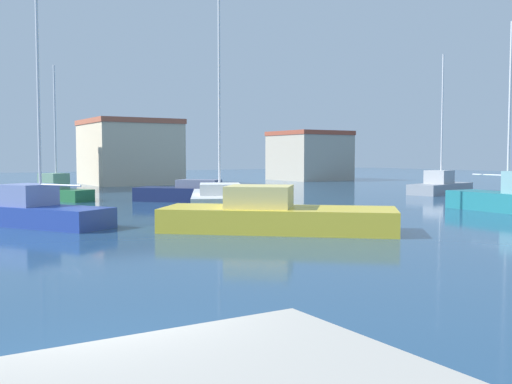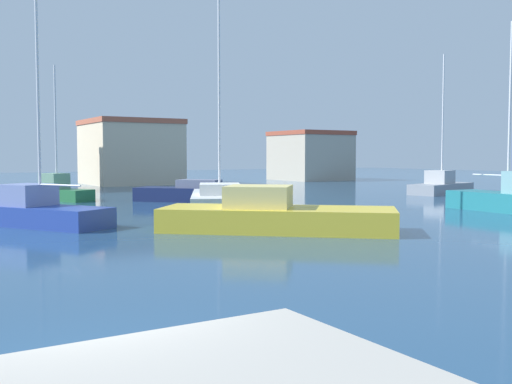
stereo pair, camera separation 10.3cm
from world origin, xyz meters
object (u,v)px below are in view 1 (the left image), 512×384
Objects in this scene: sailboat_teal_behind_lamppost at (510,198)px; motorboat_navy_mid_harbor at (189,193)px; sailboat_blue_far_right at (38,211)px; sailboat_green_far_left at (56,191)px; sailboat_white_distant_north at (220,200)px; sailboat_grey_inner_mooring at (440,185)px; motorboat_yellow_distant_east at (276,216)px.

sailboat_teal_behind_lamppost is 18.82m from motorboat_navy_mid_harbor.
motorboat_navy_mid_harbor is (10.94, 8.63, -0.11)m from sailboat_blue_far_right.
sailboat_teal_behind_lamppost reaches higher than sailboat_green_far_left.
sailboat_blue_far_right is at bearing 163.78° from sailboat_teal_behind_lamppost.
sailboat_teal_behind_lamppost is at bearing -32.67° from sailboat_white_distant_north.
sailboat_blue_far_right is at bearing -169.82° from sailboat_white_distant_north.
sailboat_green_far_left is at bearing 114.77° from sailboat_white_distant_north.
sailboat_grey_inner_mooring is at bearing -9.01° from motorboat_navy_mid_harbor.
sailboat_teal_behind_lamppost is 1.12× the size of sailboat_green_far_left.
motorboat_yellow_distant_east is at bearing -103.33° from sailboat_white_distant_north.
sailboat_green_far_left reaches higher than motorboat_navy_mid_harbor.
sailboat_green_far_left is at bearing 100.04° from motorboat_yellow_distant_east.
sailboat_blue_far_right is 31.15m from sailboat_grey_inner_mooring.
sailboat_green_far_left is at bearing 74.30° from sailboat_blue_far_right.
motorboat_yellow_distant_east is at bearing -179.40° from sailboat_teal_behind_lamppost.
sailboat_teal_behind_lamppost is (-8.48, -11.96, 0.07)m from sailboat_grey_inner_mooring.
sailboat_grey_inner_mooring is at bearing 54.67° from sailboat_teal_behind_lamppost.
motorboat_yellow_distant_east is at bearing -102.73° from motorboat_navy_mid_harbor.
motorboat_yellow_distant_east is 8.54m from sailboat_white_distant_north.
sailboat_green_far_left is (-7.06, 5.17, 0.11)m from motorboat_navy_mid_harbor.
sailboat_white_distant_north is 13.33m from sailboat_green_far_left.
sailboat_blue_far_right is at bearing -141.72° from motorboat_navy_mid_harbor.
motorboat_navy_mid_harbor is 7.09m from sailboat_white_distant_north.
sailboat_grey_inner_mooring is 1.08× the size of sailboat_teal_behind_lamppost.
sailboat_blue_far_right is at bearing -105.70° from sailboat_green_far_left.
sailboat_teal_behind_lamppost is at bearing -125.33° from sailboat_grey_inner_mooring.
sailboat_grey_inner_mooring is at bearing 10.18° from sailboat_white_distant_north.
sailboat_blue_far_right is 9.99m from motorboat_yellow_distant_east.
sailboat_grey_inner_mooring is 1.67× the size of motorboat_navy_mid_harbor.
motorboat_navy_mid_harbor is (-11.25, 15.09, -0.16)m from sailboat_teal_behind_lamppost.
sailboat_white_distant_north reaches higher than sailboat_green_far_left.
sailboat_teal_behind_lamppost is at bearing -47.90° from sailboat_green_far_left.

